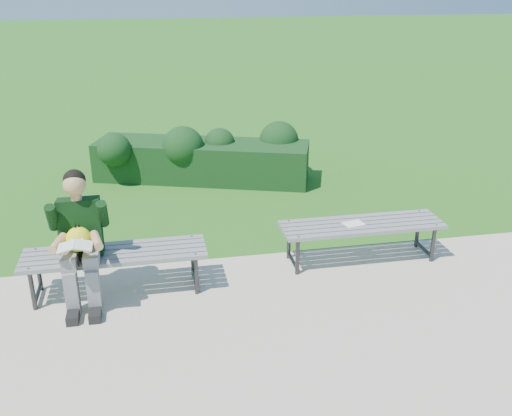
% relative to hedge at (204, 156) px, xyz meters
% --- Properties ---
extents(ground, '(80.00, 80.00, 0.00)m').
position_rel_hedge_xyz_m(ground, '(0.28, -2.80, -0.38)').
color(ground, '#3A7E22').
rests_on(ground, ground).
extents(walkway, '(30.00, 3.50, 0.02)m').
position_rel_hedge_xyz_m(walkway, '(0.28, -4.55, -0.37)').
color(walkway, '#A9A48C').
rests_on(walkway, ground).
extents(hedge, '(3.41, 1.85, 0.89)m').
position_rel_hedge_xyz_m(hedge, '(0.00, 0.00, 0.00)').
color(hedge, '#16370D').
rests_on(hedge, ground).
extents(bench_left, '(1.80, 0.50, 0.46)m').
position_rel_hedge_xyz_m(bench_left, '(-1.24, -3.34, 0.03)').
color(bench_left, slate).
rests_on(bench_left, walkway).
extents(bench_right, '(1.80, 0.50, 0.46)m').
position_rel_hedge_xyz_m(bench_right, '(1.42, -3.14, 0.03)').
color(bench_right, slate).
rests_on(bench_right, walkway).
extents(seated_boy, '(0.56, 0.76, 1.31)m').
position_rel_hedge_xyz_m(seated_boy, '(-1.54, -3.43, 0.33)').
color(seated_boy, slate).
rests_on(seated_boy, walkway).
extents(paper_sheet, '(0.25, 0.20, 0.01)m').
position_rel_hedge_xyz_m(paper_sheet, '(1.32, -3.14, 0.09)').
color(paper_sheet, white).
rests_on(paper_sheet, bench_right).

